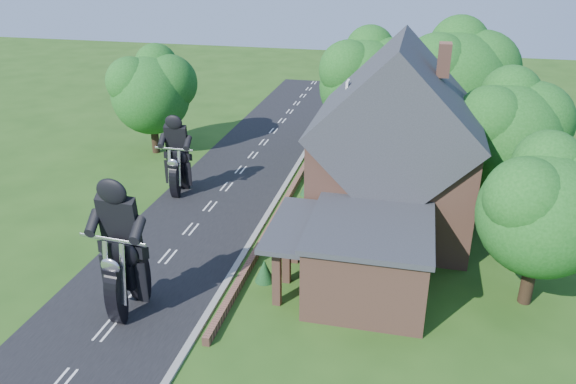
% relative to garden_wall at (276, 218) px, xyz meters
% --- Properties ---
extents(ground, '(120.00, 120.00, 0.00)m').
position_rel_garden_wall_xyz_m(ground, '(-4.30, -5.00, -0.20)').
color(ground, '#234A14').
rests_on(ground, ground).
extents(road, '(7.00, 80.00, 0.02)m').
position_rel_garden_wall_xyz_m(road, '(-4.30, -5.00, -0.19)').
color(road, black).
rests_on(road, ground).
extents(kerb, '(0.30, 80.00, 0.12)m').
position_rel_garden_wall_xyz_m(kerb, '(-0.65, -5.00, -0.14)').
color(kerb, gray).
rests_on(kerb, ground).
extents(garden_wall, '(0.30, 22.00, 0.40)m').
position_rel_garden_wall_xyz_m(garden_wall, '(0.00, 0.00, 0.00)').
color(garden_wall, brown).
rests_on(garden_wall, ground).
extents(house, '(9.54, 8.64, 10.24)m').
position_rel_garden_wall_xyz_m(house, '(6.19, 1.00, 4.14)').
color(house, brown).
rests_on(house, ground).
extents(annex, '(7.05, 5.94, 3.44)m').
position_rel_garden_wall_xyz_m(annex, '(5.57, -5.80, 1.57)').
color(annex, brown).
rests_on(annex, ground).
extents(tree_annex_side, '(5.64, 5.20, 7.48)m').
position_rel_garden_wall_xyz_m(tree_annex_side, '(12.83, -4.90, 4.49)').
color(tree_annex_side, black).
rests_on(tree_annex_side, ground).
extents(tree_house_right, '(6.51, 6.00, 8.40)m').
position_rel_garden_wall_xyz_m(tree_house_right, '(12.35, 3.62, 4.99)').
color(tree_house_right, black).
rests_on(tree_house_right, ground).
extents(tree_behind_house, '(7.81, 7.20, 10.08)m').
position_rel_garden_wall_xyz_m(tree_behind_house, '(9.88, 11.14, 6.03)').
color(tree_behind_house, black).
rests_on(tree_behind_house, ground).
extents(tree_behind_left, '(6.94, 6.40, 9.16)m').
position_rel_garden_wall_xyz_m(tree_behind_left, '(3.86, 12.13, 5.53)').
color(tree_behind_left, black).
rests_on(tree_behind_left, ground).
extents(tree_far_road, '(6.08, 5.60, 7.84)m').
position_rel_garden_wall_xyz_m(tree_far_road, '(-11.16, 9.11, 4.64)').
color(tree_far_road, black).
rests_on(tree_far_road, ground).
extents(shrub_a, '(0.90, 0.90, 1.10)m').
position_rel_garden_wall_xyz_m(shrub_a, '(1.00, -6.00, 0.35)').
color(shrub_a, '#113818').
rests_on(shrub_a, ground).
extents(shrub_b, '(0.90, 0.90, 1.10)m').
position_rel_garden_wall_xyz_m(shrub_b, '(1.00, -3.50, 0.35)').
color(shrub_b, '#113818').
rests_on(shrub_b, ground).
extents(shrub_c, '(0.90, 0.90, 1.10)m').
position_rel_garden_wall_xyz_m(shrub_c, '(1.00, -1.00, 0.35)').
color(shrub_c, '#113818').
rests_on(shrub_c, ground).
extents(shrub_d, '(0.90, 0.90, 1.10)m').
position_rel_garden_wall_xyz_m(shrub_d, '(1.00, 4.00, 0.35)').
color(shrub_d, '#113818').
rests_on(shrub_d, ground).
extents(shrub_e, '(0.90, 0.90, 1.10)m').
position_rel_garden_wall_xyz_m(shrub_e, '(1.00, 6.50, 0.35)').
color(shrub_e, '#113818').
rests_on(shrub_e, ground).
extents(shrub_f, '(0.90, 0.90, 1.10)m').
position_rel_garden_wall_xyz_m(shrub_f, '(1.00, 9.00, 0.35)').
color(shrub_f, '#113818').
rests_on(shrub_f, ground).
extents(motorcycle_lead, '(0.66, 2.03, 1.86)m').
position_rel_garden_wall_xyz_m(motorcycle_lead, '(-3.91, -9.56, 0.73)').
color(motorcycle_lead, black).
rests_on(motorcycle_lead, ground).
extents(motorcycle_follow, '(0.44, 1.65, 1.53)m').
position_rel_garden_wall_xyz_m(motorcycle_follow, '(-6.75, 2.40, 0.56)').
color(motorcycle_follow, black).
rests_on(motorcycle_follow, ground).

